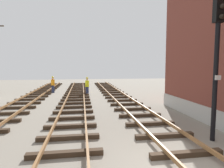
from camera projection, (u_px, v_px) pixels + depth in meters
The scene contains 4 objects.
track_near_building at pixel (202, 166), 5.42m from camera, with size 2.50×57.18×0.32m.
signal_mast at pixel (217, 50), 7.28m from camera, with size 0.36×0.40×5.70m.
track_worker_foreground at pixel (53, 85), 21.39m from camera, with size 0.40×0.40×1.87m.
track_worker_distant at pixel (87, 86), 19.91m from camera, with size 0.40×0.40×1.87m.
Camera 1 is at (-2.69, -4.72, 2.95)m, focal length 30.59 mm.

